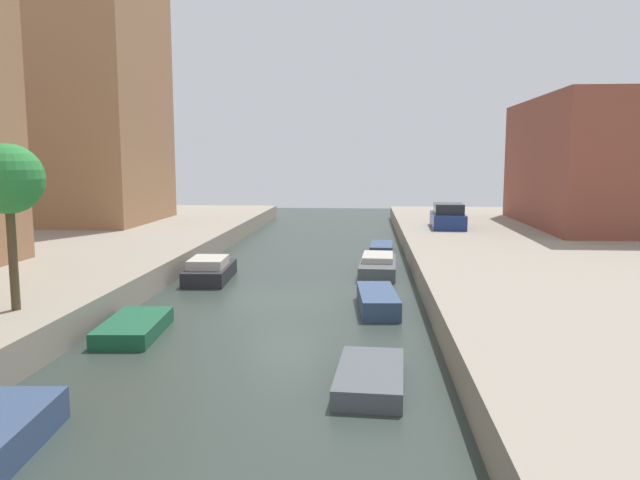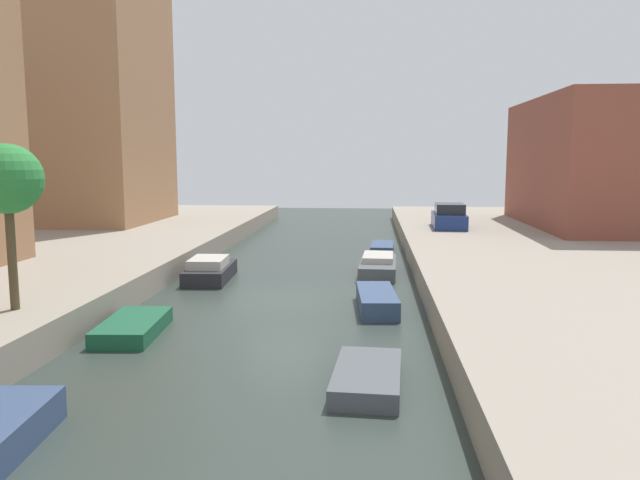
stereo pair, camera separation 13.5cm
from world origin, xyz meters
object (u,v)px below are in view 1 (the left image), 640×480
at_px(parked_car, 448,217).
at_px(moored_boat_right_4, 378,266).
at_px(moored_boat_right_5, 382,248).
at_px(apartment_tower_far, 71,39).
at_px(moored_boat_left_3, 210,270).
at_px(moored_boat_right_2, 370,377).
at_px(moored_boat_right_3, 377,300).
at_px(street_tree_2, 8,181).
at_px(moored_boat_left_2, 134,327).
at_px(low_block_right, 614,163).

distance_m(parked_car, moored_boat_right_4, 10.90).
xyz_separation_m(moored_boat_right_4, moored_boat_right_5, (0.31, 6.57, -0.14)).
relative_size(apartment_tower_far, moored_boat_left_3, 5.98).
relative_size(moored_boat_right_2, moored_boat_right_3, 0.88).
xyz_separation_m(moored_boat_right_2, moored_boat_right_4, (0.40, 13.87, 0.15)).
bearing_deg(apartment_tower_far, moored_boat_right_3, -43.81).
xyz_separation_m(street_tree_2, moored_boat_right_5, (10.44, 18.02, -4.31)).
relative_size(moored_boat_right_2, moored_boat_right_4, 0.72).
height_order(street_tree_2, moored_boat_left_2, street_tree_2).
relative_size(moored_boat_right_2, moored_boat_right_5, 0.99).
distance_m(apartment_tower_far, moored_boat_left_2, 28.22).
distance_m(apartment_tower_far, moored_boat_right_5, 23.99).
distance_m(street_tree_2, moored_boat_right_4, 15.84).
xyz_separation_m(moored_boat_left_3, moored_boat_right_4, (7.13, 2.07, -0.05)).
xyz_separation_m(street_tree_2, parked_car, (14.46, 21.37, -2.92)).
xyz_separation_m(street_tree_2, moored_boat_left_3, (2.99, 9.39, -4.12)).
xyz_separation_m(apartment_tower_far, street_tree_2, (9.36, -23.39, -8.13)).
relative_size(moored_boat_right_4, moored_boat_right_5, 1.36).
xyz_separation_m(moored_boat_left_2, moored_boat_right_4, (7.29, 10.26, 0.14)).
xyz_separation_m(low_block_right, moored_boat_left_3, (-21.65, -13.85, -4.45)).
relative_size(low_block_right, moored_boat_right_5, 4.52).
bearing_deg(moored_boat_right_3, street_tree_2, -154.28).
height_order(moored_boat_left_2, moored_boat_right_4, moored_boat_right_4).
distance_m(moored_boat_right_4, moored_boat_right_5, 6.58).
height_order(low_block_right, moored_boat_right_2, low_block_right).
xyz_separation_m(low_block_right, moored_boat_left_2, (-21.80, -22.04, -4.64)).
bearing_deg(moored_boat_right_5, low_block_right, 20.14).
height_order(moored_boat_left_2, moored_boat_right_5, moored_boat_left_2).
bearing_deg(apartment_tower_far, street_tree_2, -68.20).
distance_m(low_block_right, moored_boat_right_5, 15.83).
height_order(parked_car, moored_boat_left_3, parked_car).
distance_m(moored_boat_right_2, moored_boat_right_5, 20.46).
distance_m(apartment_tower_far, moored_boat_right_2, 34.43).
bearing_deg(moored_boat_right_3, moored_boat_right_5, 88.11).
bearing_deg(moored_boat_right_3, apartment_tower_far, 136.19).
bearing_deg(street_tree_2, moored_boat_right_4, 48.51).
distance_m(street_tree_2, parked_car, 25.97).
distance_m(low_block_right, moored_boat_left_2, 31.35).
height_order(moored_boat_left_3, moored_boat_right_5, moored_boat_left_3).
height_order(parked_car, moored_boat_right_3, parked_car).
relative_size(parked_car, moored_boat_left_2, 1.23).
bearing_deg(low_block_right, apartment_tower_far, 179.73).
xyz_separation_m(apartment_tower_far, moored_boat_right_4, (19.48, -11.94, -12.31)).
bearing_deg(street_tree_2, moored_boat_right_5, 59.92).
bearing_deg(moored_boat_right_4, street_tree_2, -131.49).
bearing_deg(moored_boat_right_5, moored_boat_right_4, -92.71).
distance_m(moored_boat_left_2, moored_boat_right_5, 18.47).
bearing_deg(moored_boat_right_3, parked_car, 74.94).
bearing_deg(apartment_tower_far, parked_car, -4.86).
height_order(apartment_tower_far, moored_boat_right_5, apartment_tower_far).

